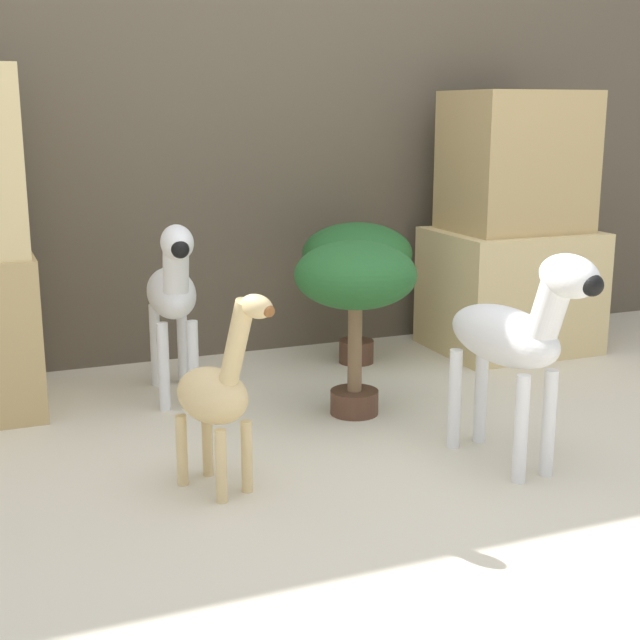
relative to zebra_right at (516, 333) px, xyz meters
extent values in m
plane|color=beige|center=(-0.39, -0.15, -0.39)|extent=(14.00, 14.00, 0.00)
cube|color=brown|center=(-0.39, 1.51, 0.71)|extent=(6.40, 0.08, 2.20)
cube|color=#DBC184|center=(0.73, 1.11, -0.14)|extent=(0.64, 0.52, 0.51)
cube|color=tan|center=(0.73, 1.11, 0.40)|extent=(0.53, 0.43, 0.57)
cylinder|color=white|center=(0.06, -0.09, -0.24)|extent=(0.04, 0.04, 0.31)
cylinder|color=white|center=(-0.04, -0.10, -0.24)|extent=(0.04, 0.04, 0.31)
cylinder|color=white|center=(0.03, 0.20, -0.24)|extent=(0.04, 0.04, 0.31)
cylinder|color=white|center=(-0.07, 0.19, -0.24)|extent=(0.04, 0.04, 0.31)
ellipsoid|color=white|center=(-0.01, 0.05, -0.02)|extent=(0.21, 0.44, 0.17)
cylinder|color=white|center=(0.02, -0.13, 0.11)|extent=(0.10, 0.15, 0.21)
ellipsoid|color=white|center=(0.02, -0.19, 0.19)|extent=(0.13, 0.20, 0.11)
sphere|color=black|center=(0.03, -0.27, 0.18)|extent=(0.06, 0.06, 0.06)
cube|color=black|center=(0.02, -0.13, 0.12)|extent=(0.03, 0.08, 0.17)
cylinder|color=white|center=(-0.71, 0.85, -0.24)|extent=(0.04, 0.04, 0.31)
cylinder|color=white|center=(-0.81, 0.86, -0.24)|extent=(0.04, 0.04, 0.31)
cylinder|color=white|center=(-0.68, 1.14, -0.24)|extent=(0.04, 0.04, 0.31)
cylinder|color=white|center=(-0.78, 1.15, -0.24)|extent=(0.04, 0.04, 0.31)
ellipsoid|color=white|center=(-0.74, 1.00, -0.02)|extent=(0.21, 0.44, 0.17)
cylinder|color=white|center=(-0.76, 0.82, 0.11)|extent=(0.10, 0.15, 0.21)
ellipsoid|color=white|center=(-0.77, 0.76, 0.19)|extent=(0.13, 0.20, 0.11)
sphere|color=black|center=(-0.78, 0.68, 0.18)|extent=(0.06, 0.06, 0.06)
cube|color=black|center=(-0.76, 0.82, 0.12)|extent=(0.03, 0.08, 0.17)
cylinder|color=#E0C184|center=(-0.75, 0.12, -0.29)|extent=(0.03, 0.03, 0.20)
cylinder|color=#E0C184|center=(-0.83, 0.08, -0.29)|extent=(0.03, 0.03, 0.20)
cylinder|color=#E0C184|center=(-0.82, 0.26, -0.29)|extent=(0.03, 0.03, 0.20)
cylinder|color=#E0C184|center=(-0.90, 0.23, -0.29)|extent=(0.03, 0.03, 0.20)
ellipsoid|color=#E0C184|center=(-0.82, 0.17, -0.13)|extent=(0.23, 0.27, 0.15)
cylinder|color=#E0C184|center=(-0.78, 0.08, 0.02)|extent=(0.10, 0.14, 0.26)
ellipsoid|color=#E0C184|center=(-0.75, 0.01, 0.14)|extent=(0.09, 0.12, 0.06)
sphere|color=brown|center=(-0.73, -0.03, 0.13)|extent=(0.03, 0.03, 0.03)
cylinder|color=#513323|center=(-0.22, 0.58, -0.35)|extent=(0.16, 0.16, 0.08)
cylinder|color=brown|center=(-0.22, 0.58, -0.17)|extent=(0.05, 0.05, 0.28)
ellipsoid|color=#235B28|center=(-0.22, 0.58, 0.08)|extent=(0.40, 0.40, 0.22)
cylinder|color=#513323|center=(0.04, 1.15, -0.35)|extent=(0.14, 0.14, 0.09)
cylinder|color=brown|center=(0.04, 1.15, -0.18)|extent=(0.04, 0.04, 0.24)
ellipsoid|color=#235B28|center=(0.04, 1.15, 0.05)|extent=(0.43, 0.43, 0.24)
camera|label=1|loc=(-1.40, -2.01, 0.61)|focal=50.00mm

